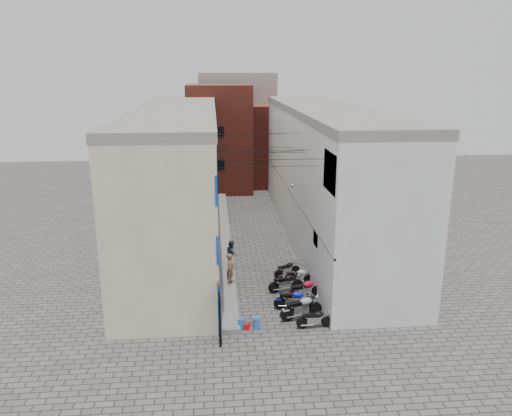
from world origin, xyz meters
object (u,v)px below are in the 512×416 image
object	(u,v)px
motorcycle_f	(298,276)
person_b	(232,254)
red_crate	(245,326)
motorcycle_b	(302,306)
water_jug_far	(241,324)
motorcycle_d	(305,289)
water_jug_near	(256,323)
motorcycle_c	(294,298)
motorcycle_g	(287,268)
motorcycle_e	(286,282)
motorcycle_a	(315,318)
person_a	(230,269)

from	to	relation	value
motorcycle_f	person_b	world-z (taller)	person_b
red_crate	motorcycle_b	bearing A→B (deg)	15.01
water_jug_far	person_b	bearing A→B (deg)	91.25
motorcycle_d	water_jug_near	size ratio (longest dim) A/B	4.16
motorcycle_c	motorcycle_g	world-z (taller)	motorcycle_c
motorcycle_c	water_jug_far	bearing A→B (deg)	-52.95
water_jug_far	water_jug_near	bearing A→B (deg)	0.00
motorcycle_b	red_crate	size ratio (longest dim) A/B	5.00
motorcycle_e	red_crate	distance (m)	4.45
red_crate	motorcycle_e	bearing A→B (deg)	57.00
motorcycle_a	red_crate	distance (m)	3.20
motorcycle_f	water_jug_far	distance (m)	5.66
motorcycle_e	water_jug_far	world-z (taller)	motorcycle_e
motorcycle_g	person_b	distance (m)	3.35
motorcycle_d	person_a	world-z (taller)	person_a
motorcycle_a	motorcycle_d	world-z (taller)	motorcycle_d
motorcycle_a	person_a	size ratio (longest dim) A/B	0.99
motorcycle_b	motorcycle_g	distance (m)	4.96
red_crate	motorcycle_c	bearing A→B (deg)	34.01
water_jug_far	red_crate	xyz separation A→B (m)	(0.17, 0.00, -0.11)
person_a	red_crate	distance (m)	4.60
motorcycle_g	water_jug_far	distance (m)	6.41
motorcycle_a	person_a	xyz separation A→B (m)	(-3.65, 4.67, 0.61)
motorcycle_e	motorcycle_g	distance (m)	2.00
motorcycle_a	motorcycle_g	world-z (taller)	motorcycle_g
motorcycle_a	motorcycle_d	size ratio (longest dim) A/B	0.77
motorcycle_f	red_crate	bearing A→B (deg)	-37.77
motorcycle_b	red_crate	xyz separation A→B (m)	(-2.73, -0.73, -0.49)
water_jug_far	red_crate	bearing A→B (deg)	0.00
motorcycle_e	red_crate	xyz separation A→B (m)	(-2.41, -3.71, -0.42)
person_a	person_b	world-z (taller)	person_a
motorcycle_c	person_a	distance (m)	4.11
motorcycle_b	person_a	world-z (taller)	person_a
motorcycle_b	motorcycle_e	bearing A→B (deg)	168.79
water_jug_near	red_crate	distance (m)	0.54
person_b	water_jug_near	bearing A→B (deg)	-176.00
person_a	water_jug_far	distance (m)	4.56
motorcycle_a	motorcycle_d	bearing A→B (deg)	177.79
motorcycle_b	person_a	bearing A→B (deg)	-156.63
motorcycle_a	water_jug_near	bearing A→B (deg)	-95.80
motorcycle_d	water_jug_far	size ratio (longest dim) A/B	4.35
motorcycle_a	red_crate	xyz separation A→B (m)	(-3.17, 0.20, -0.35)
motorcycle_f	person_a	xyz separation A→B (m)	(-3.67, -0.08, 0.58)
motorcycle_d	motorcycle_f	size ratio (longest dim) A/B	1.23
motorcycle_b	motorcycle_f	distance (m)	3.84
person_a	person_b	bearing A→B (deg)	13.20
motorcycle_d	red_crate	xyz separation A→B (m)	(-3.21, -2.59, -0.49)
motorcycle_d	motorcycle_e	world-z (taller)	motorcycle_d
motorcycle_e	person_b	bearing A→B (deg)	-149.41
motorcycle_d	person_a	bearing A→B (deg)	-136.53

